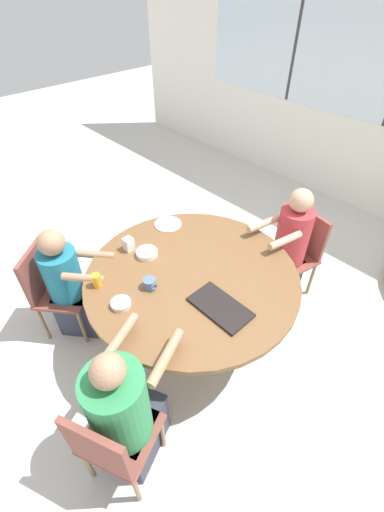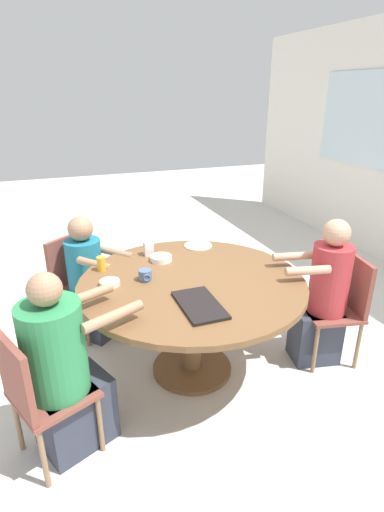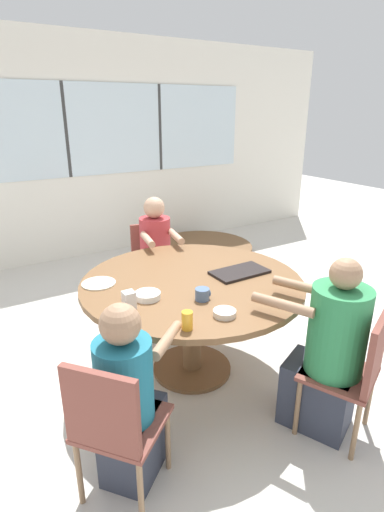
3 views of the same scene
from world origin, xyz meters
TOP-DOWN VIEW (x-y plane):
  - ground_plane at (0.00, 0.00)m, footprint 16.00×16.00m
  - dining_table at (0.00, 0.00)m, footprint 1.58×1.58m
  - chair_for_woman_green_shirt at (0.24, 1.14)m, footprint 0.47×0.47m
  - chair_for_man_blue_shirt at (-0.90, -0.74)m, footprint 0.56×0.56m
  - chair_for_man_teal_shirt at (0.47, -1.07)m, footprint 0.53×0.53m
  - person_woman_green_shirt at (0.20, 0.98)m, footprint 0.39×0.57m
  - person_man_blue_shirt at (-0.77, -0.64)m, footprint 0.59×0.56m
  - person_man_teal_shirt at (0.40, -0.91)m, footprint 0.55×0.69m
  - food_tray_dark at (0.36, -0.08)m, footprint 0.42×0.23m
  - coffee_mug at (-0.11, -0.31)m, footprint 0.10×0.09m
  - juice_glass at (-0.38, -0.57)m, footprint 0.06×0.06m
  - milk_carton_small at (-0.55, -0.17)m, footprint 0.07×0.07m
  - bowl_white_shallow at (-0.11, -0.55)m, footprint 0.14×0.14m
  - bowl_cereal at (-0.40, -0.11)m, footprint 0.17×0.17m
  - plate_tortillas at (-0.59, 0.28)m, footprint 0.24×0.24m

SIDE VIEW (x-z plane):
  - ground_plane at x=0.00m, z-range 0.00..0.00m
  - person_man_blue_shirt at x=-0.77m, z-range -0.05..1.01m
  - chair_for_woman_green_shirt at x=0.24m, z-range 0.08..0.93m
  - chair_for_man_blue_shirt at x=-0.90m, z-range 0.08..0.93m
  - chair_for_man_teal_shirt at x=0.47m, z-range 0.08..0.93m
  - person_man_teal_shirt at x=0.40m, z-range -0.06..1.08m
  - person_woman_green_shirt at x=0.20m, z-range -0.05..1.10m
  - dining_table at x=0.00m, z-range 0.26..1.02m
  - plate_tortillas at x=-0.59m, z-range 0.76..0.77m
  - food_tray_dark at x=0.36m, z-range 0.76..0.78m
  - bowl_white_shallow at x=-0.11m, z-range 0.76..0.80m
  - bowl_cereal at x=-0.40m, z-range 0.76..0.80m
  - coffee_mug at x=-0.11m, z-range 0.76..0.84m
  - juice_glass at x=-0.38m, z-range 0.76..0.87m
  - milk_carton_small at x=-0.55m, z-range 0.76..0.87m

